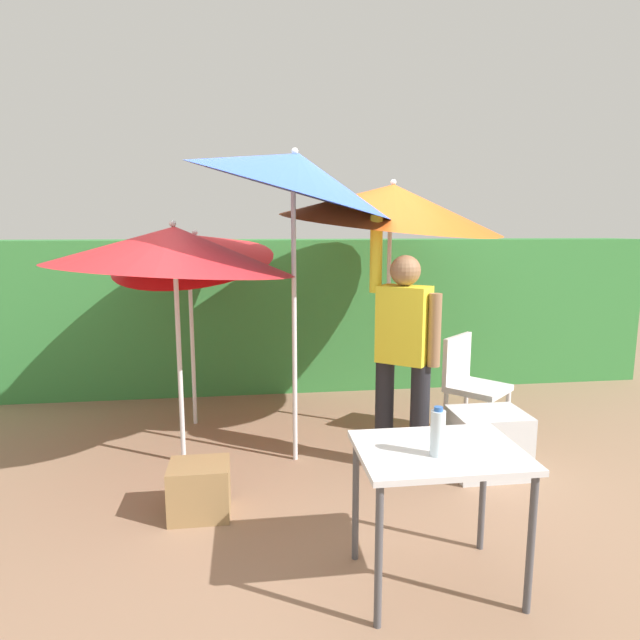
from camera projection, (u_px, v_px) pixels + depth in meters
name	position (u px, v px, depth m)	size (l,w,h in m)	color
ground_plane	(325.00, 473.00, 3.99)	(24.00, 24.00, 0.00)	#937056
hedge_row	(296.00, 313.00, 6.14)	(8.00, 0.70, 1.66)	#38843D
umbrella_rainbow	(294.00, 173.00, 3.91)	(1.60, 1.56, 2.58)	silver
umbrella_orange	(192.00, 249.00, 4.75)	(1.46, 1.43, 1.97)	silver
umbrella_yellow	(392.00, 205.00, 4.60)	(1.93, 1.92, 2.31)	silver
umbrella_navy	(174.00, 248.00, 3.93)	(1.80, 1.79, 1.88)	silver
person_vendor	(403.00, 347.00, 3.94)	(0.49, 0.41, 1.88)	black
chair_plastic	(470.00, 381.00, 4.57)	(0.62, 0.62, 0.89)	silver
cooler_box	(488.00, 443.00, 3.97)	(0.53, 0.41, 0.47)	silver
crate_cardboard	(200.00, 490.00, 3.39)	(0.37, 0.31, 0.34)	#9E7A4C
folding_table	(439.00, 466.00, 2.66)	(0.80, 0.60, 0.73)	#4C4C51
bottle_water	(438.00, 432.00, 2.55)	(0.07, 0.07, 0.24)	silver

